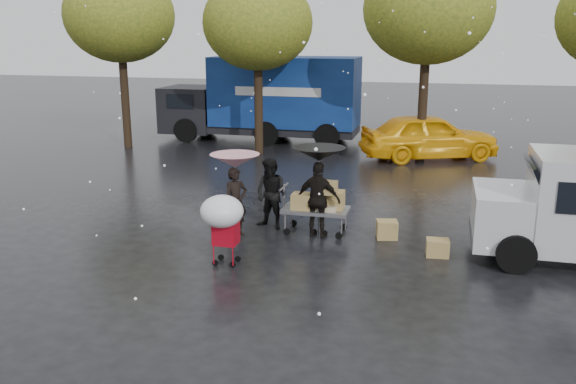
% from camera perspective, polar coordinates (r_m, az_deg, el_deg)
% --- Properties ---
extents(ground, '(90.00, 90.00, 0.00)m').
position_cam_1_polar(ground, '(13.08, -0.68, -5.34)').
color(ground, black).
rests_on(ground, ground).
extents(person_pink, '(0.66, 0.68, 1.57)m').
position_cam_1_polar(person_pink, '(13.76, -4.91, -0.94)').
color(person_pink, black).
rests_on(person_pink, ground).
extents(person_middle, '(0.97, 0.86, 1.67)m').
position_cam_1_polar(person_middle, '(14.20, -1.58, -0.18)').
color(person_middle, black).
rests_on(person_middle, ground).
extents(person_black, '(1.06, 0.56, 1.73)m').
position_cam_1_polar(person_black, '(13.62, 2.88, -0.73)').
color(person_black, black).
rests_on(person_black, ground).
extents(umbrella_pink, '(1.11, 1.11, 1.88)m').
position_cam_1_polar(umbrella_pink, '(13.54, -4.99, 2.92)').
color(umbrella_pink, '#4C4C4C').
rests_on(umbrella_pink, ground).
extents(umbrella_black, '(1.16, 1.16, 2.05)m').
position_cam_1_polar(umbrella_black, '(13.38, 2.94, 3.56)').
color(umbrella_black, '#4C4C4C').
rests_on(umbrella_black, ground).
extents(vendor_cart, '(1.52, 0.80, 1.27)m').
position_cam_1_polar(vendor_cart, '(13.88, 2.95, -1.01)').
color(vendor_cart, slate).
rests_on(vendor_cart, ground).
extents(shopping_cart, '(0.84, 0.84, 1.46)m').
position_cam_1_polar(shopping_cart, '(11.85, -6.14, -2.17)').
color(shopping_cart, red).
rests_on(shopping_cart, ground).
extents(blue_truck, '(8.30, 2.60, 3.50)m').
position_cam_1_polar(blue_truck, '(25.80, -2.06, 8.68)').
color(blue_truck, navy).
rests_on(blue_truck, ground).
extents(box_ground_near, '(0.52, 0.45, 0.41)m').
position_cam_1_polar(box_ground_near, '(13.84, 9.24, -3.49)').
color(box_ground_near, olive).
rests_on(box_ground_near, ground).
extents(box_ground_far, '(0.49, 0.39, 0.36)m').
position_cam_1_polar(box_ground_far, '(13.00, 13.82, -5.09)').
color(box_ground_far, olive).
rests_on(box_ground_far, ground).
extents(yellow_taxi, '(5.28, 3.73, 1.67)m').
position_cam_1_polar(yellow_taxi, '(22.70, 13.07, 5.12)').
color(yellow_taxi, '#FFB30D').
rests_on(yellow_taxi, ground).
extents(tree_row, '(21.60, 4.40, 7.12)m').
position_cam_1_polar(tree_row, '(22.17, 4.96, 16.09)').
color(tree_row, black).
rests_on(tree_row, ground).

